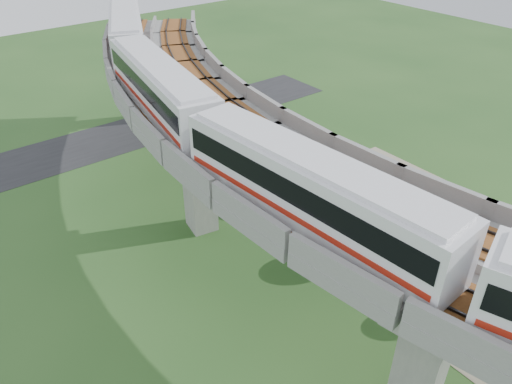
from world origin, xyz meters
TOP-DOWN VIEW (x-y plane):
  - ground at (0.00, 0.00)m, footprint 160.00×160.00m
  - dirt_lot at (14.00, -2.00)m, footprint 18.00×26.00m
  - asphalt_road at (0.00, 30.00)m, footprint 60.00×8.00m
  - viaduct at (3.84, 0.00)m, footprint 19.58×73.98m
  - metro_train at (0.39, 2.27)m, footprint 11.67×61.29m
  - fence at (9.75, 0.00)m, footprint 3.87×38.73m
  - tree_0 at (12.02, 24.05)m, footprint 2.42×2.42m
  - tree_1 at (9.71, 16.26)m, footprint 2.52×2.52m
  - tree_2 at (7.24, 8.95)m, footprint 2.13×2.13m
  - tree_3 at (6.28, 0.47)m, footprint 3.17×3.17m
  - tree_4 at (7.82, -7.46)m, footprint 2.38×2.38m
  - car_white at (11.44, -4.20)m, footprint 2.57×4.32m
  - car_red at (15.39, -0.57)m, footprint 3.57×4.06m
  - car_dark at (11.68, 7.55)m, footprint 4.24×3.11m

SIDE VIEW (x-z plane):
  - ground at x=0.00m, z-range 0.00..0.00m
  - asphalt_road at x=0.00m, z-range 0.00..0.03m
  - dirt_lot at x=14.00m, z-range 0.00..0.04m
  - car_dark at x=11.68m, z-range 0.04..1.18m
  - car_red at x=15.39m, z-range 0.04..1.37m
  - car_white at x=11.44m, z-range 0.04..1.42m
  - fence at x=9.75m, z-range 0.00..1.50m
  - tree_0 at x=12.02m, z-range 0.42..3.32m
  - tree_1 at x=9.71m, z-range 0.47..3.56m
  - tree_3 at x=6.28m, z-range 0.39..3.87m
  - tree_2 at x=7.24m, z-range 0.67..3.83m
  - tree_4 at x=7.82m, z-range 0.63..3.91m
  - viaduct at x=3.84m, z-range 3.35..14.75m
  - metro_train at x=0.39m, z-range 10.49..14.13m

